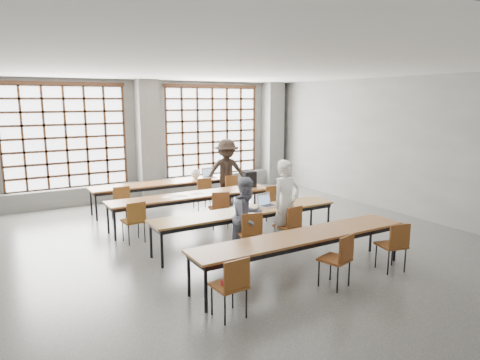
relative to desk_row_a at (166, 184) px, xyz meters
name	(u,v)px	position (x,y,z in m)	size (l,w,h in m)	color
floor	(235,247)	(0.06, -3.67, -0.66)	(11.00, 11.00, 0.00)	#4A4A48
ceiling	(235,68)	(0.06, -3.67, 2.84)	(11.00, 11.00, 0.00)	silver
wall_back	(145,139)	(0.06, 1.83, 1.09)	(10.00, 10.00, 0.00)	#61615F
wall_right	(407,147)	(5.06, -3.67, 1.09)	(11.00, 11.00, 0.00)	#61615F
column_mid	(148,140)	(0.06, 1.55, 1.09)	(0.60, 0.55, 3.50)	#595957
column_right	(272,134)	(4.56, 1.55, 1.09)	(0.60, 0.55, 3.50)	#595957
window_left	(66,137)	(-2.19, 1.75, 1.24)	(3.32, 0.12, 3.00)	white
window_right	(212,131)	(2.31, 1.75, 1.24)	(3.32, 0.12, 3.00)	white
sill_ledge	(149,189)	(0.06, 1.63, -0.41)	(9.80, 0.35, 0.50)	#595957
desk_row_a	(166,184)	(0.00, 0.00, 0.00)	(4.00, 0.70, 0.73)	brown
desk_row_b	(193,197)	(0.00, -1.76, 0.00)	(4.00, 0.70, 0.73)	brown
desk_row_c	(247,213)	(0.33, -3.67, 0.00)	(4.00, 0.70, 0.73)	brown
desk_row_d	(303,239)	(0.28, -5.51, 0.00)	(4.00, 0.70, 0.73)	brown
chair_back_left	(121,200)	(-1.40, -0.63, -0.13)	(0.43, 0.44, 0.88)	brown
chair_back_mid	(203,190)	(0.80, -0.63, -0.13)	(0.44, 0.45, 0.88)	brown
chair_back_right	(229,187)	(1.61, -0.63, -0.13)	(0.45, 0.46, 0.88)	brown
chair_mid_left	(135,218)	(-1.60, -2.39, -0.13)	(0.45, 0.46, 0.88)	brown
chair_mid_centre	(220,206)	(0.38, -2.39, -0.13)	(0.51, 0.51, 0.88)	brown
chair_mid_right	(271,199)	(1.79, -2.39, -0.13)	(0.45, 0.45, 0.88)	brown
chair_front_left	(250,230)	(0.01, -4.30, -0.13)	(0.50, 0.50, 0.88)	brown
chair_front_right	(290,223)	(0.94, -4.30, -0.13)	(0.49, 0.49, 0.88)	brown
chair_near_left	(232,282)	(-1.41, -6.14, -0.13)	(0.44, 0.45, 0.88)	brown
chair_near_mid	(339,255)	(0.50, -6.14, -0.13)	(0.52, 0.52, 0.88)	maroon
chair_near_right	(394,242)	(1.77, -6.14, -0.13)	(0.50, 0.50, 0.88)	brown
student_male	(286,204)	(0.93, -4.17, 0.22)	(0.64, 0.42, 1.77)	white
student_female	(247,217)	(0.03, -4.17, 0.09)	(0.74, 0.57, 1.51)	navy
student_back	(227,173)	(1.60, -0.50, 0.26)	(1.20, 0.69, 1.85)	black
laptop_front	(266,203)	(0.87, -3.57, 0.13)	(0.41, 0.36, 0.26)	silver
laptop_back	(209,175)	(1.35, 0.11, 0.13)	(0.38, 0.33, 0.26)	silver
mouse	(286,204)	(1.28, -3.69, 0.08)	(0.10, 0.06, 0.04)	white
green_box	(243,207)	(0.28, -3.59, 0.11)	(0.25, 0.09, 0.09)	#297E30
phone	(257,210)	(0.51, -3.77, 0.07)	(0.13, 0.06, 0.01)	black
paper_sheet_a	(168,197)	(-0.60, -1.71, 0.07)	(0.30, 0.21, 0.00)	white
paper_sheet_b	(182,196)	(-0.30, -1.81, 0.07)	(0.30, 0.21, 0.00)	white
paper_sheet_c	(197,194)	(0.10, -1.76, 0.07)	(0.30, 0.21, 0.00)	white
backpack	(249,179)	(1.60, -1.71, 0.27)	(0.32, 0.20, 0.40)	black
plastic_bag	(195,174)	(0.90, 0.05, 0.21)	(0.26, 0.21, 0.29)	silver
red_pouch	(229,282)	(-1.42, -6.06, -0.16)	(0.20, 0.08, 0.06)	red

